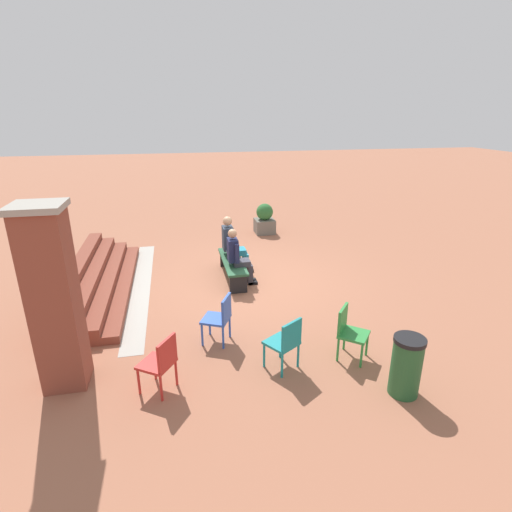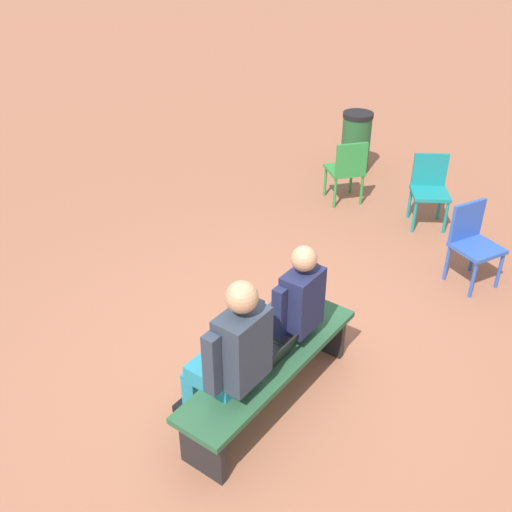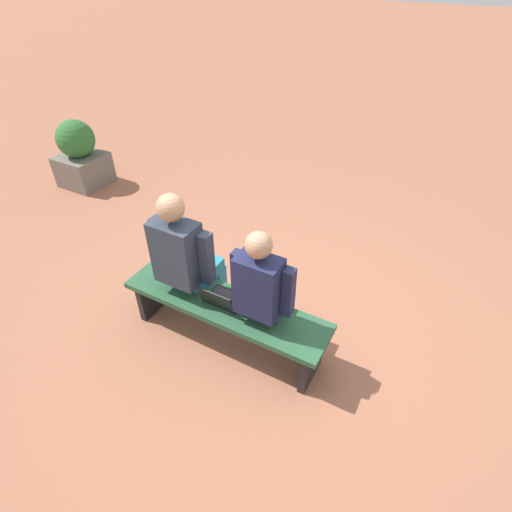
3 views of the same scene
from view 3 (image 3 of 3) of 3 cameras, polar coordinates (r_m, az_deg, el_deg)
name	(u,v)px [view 3 (image 3 of 3)]	position (r m, az deg, el deg)	size (l,w,h in m)	color
ground_plane	(263,333)	(3.68, 1.03, -10.98)	(60.00, 60.00, 0.00)	#9E6047
bench	(225,311)	(3.39, -4.48, -7.82)	(1.80, 0.44, 0.45)	#285638
person_student	(265,290)	(3.07, 1.25, -4.89)	(0.50, 0.64, 1.28)	#383842
person_adult	(187,257)	(3.37, -9.83, -0.20)	(0.56, 0.71, 1.37)	teal
laptop	(222,299)	(3.28, -4.84, -6.12)	(0.32, 0.29, 0.21)	black
planter	(80,156)	(6.36, -23.83, 13.00)	(0.60, 0.60, 0.94)	#6B665B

